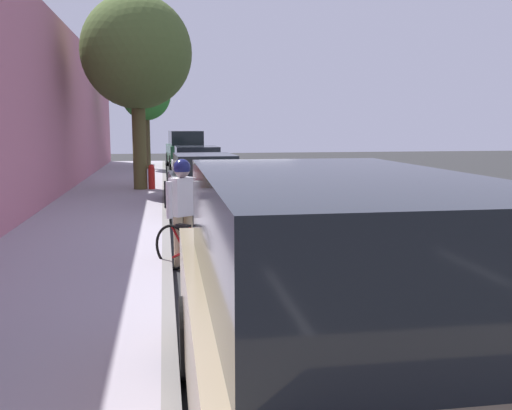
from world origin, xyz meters
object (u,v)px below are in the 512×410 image
object	(u,v)px
parked_suv_tan_far	(333,319)
street_tree_near_cyclist	(146,94)
cyclist_with_backpack	(182,202)
street_tree_mid_block	(137,53)
parked_sedan_silver_second	(197,167)
parked_sedan_grey_mid	(205,183)
bicycle_at_curb	(197,250)
parked_suv_green_nearest	(186,149)
fire_hydrant	(152,177)

from	to	relation	value
parked_suv_tan_far	street_tree_near_cyclist	distance (m)	25.05
cyclist_with_backpack	street_tree_near_cyclist	xyz separation A→B (m)	(1.06, -19.36, 2.75)
street_tree_near_cyclist	street_tree_mid_block	world-z (taller)	street_tree_mid_block
cyclist_with_backpack	parked_sedan_silver_second	bearing A→B (deg)	-94.59
parked_sedan_grey_mid	parked_suv_tan_far	xyz separation A→B (m)	(0.00, 11.56, 0.27)
street_tree_near_cyclist	bicycle_at_curb	bearing A→B (deg)	93.68
parked_suv_green_nearest	street_tree_near_cyclist	xyz separation A→B (m)	(1.99, 2.42, 2.80)
bicycle_at_curb	fire_hydrant	xyz separation A→B (m)	(0.90, -10.65, 0.18)
parked_sedan_grey_mid	street_tree_near_cyclist	size ratio (longest dim) A/B	0.88
cyclist_with_backpack	parked_sedan_grey_mid	bearing A→B (deg)	-97.59
parked_suv_tan_far	fire_hydrant	xyz separation A→B (m)	(1.49, -15.65, -0.46)
parked_suv_tan_far	street_tree_near_cyclist	bearing A→B (deg)	-85.69
street_tree_mid_block	parked_sedan_grey_mid	bearing A→B (deg)	114.08
fire_hydrant	parked_sedan_silver_second	bearing A→B (deg)	-133.55
parked_sedan_grey_mid	fire_hydrant	world-z (taller)	parked_sedan_grey_mid
parked_sedan_silver_second	parked_suv_tan_far	world-z (taller)	parked_suv_tan_far
parked_sedan_silver_second	parked_suv_tan_far	xyz separation A→B (m)	(0.15, 17.37, 0.27)
parked_suv_tan_far	fire_hydrant	bearing A→B (deg)	-84.55
street_tree_near_cyclist	street_tree_mid_block	size ratio (longest dim) A/B	0.79
cyclist_with_backpack	street_tree_near_cyclist	size ratio (longest dim) A/B	0.35
parked_sedan_silver_second	cyclist_with_backpack	world-z (taller)	cyclist_with_backpack
parked_suv_green_nearest	parked_sedan_silver_second	xyz separation A→B (m)	(-0.03, 9.88, -0.27)
bicycle_at_curb	street_tree_mid_block	xyz separation A→B (m)	(1.27, -10.76, 4.25)
parked_sedan_silver_second	street_tree_mid_block	distance (m)	4.67
parked_sedan_grey_mid	fire_hydrant	distance (m)	4.35
parked_suv_tan_far	street_tree_mid_block	distance (m)	16.28
parked_sedan_grey_mid	bicycle_at_curb	xyz separation A→B (m)	(0.60, 6.57, -0.36)
parked_sedan_silver_second	street_tree_mid_block	size ratio (longest dim) A/B	0.69
parked_suv_green_nearest	street_tree_near_cyclist	distance (m)	4.21
parked_sedan_grey_mid	cyclist_with_backpack	xyz separation A→B (m)	(0.81, 6.10, 0.33)
cyclist_with_backpack	street_tree_mid_block	xyz separation A→B (m)	(1.06, -10.29, 3.56)
parked_suv_tan_far	bicycle_at_curb	bearing A→B (deg)	-83.19
street_tree_near_cyclist	parked_sedan_grey_mid	bearing A→B (deg)	98.05
parked_sedan_grey_mid	parked_suv_green_nearest	bearing A→B (deg)	-90.43
parked_sedan_silver_second	parked_sedan_grey_mid	size ratio (longest dim) A/B	0.99
parked_suv_green_nearest	parked_sedan_silver_second	distance (m)	9.88
cyclist_with_backpack	parked_suv_green_nearest	bearing A→B (deg)	-92.44
cyclist_with_backpack	street_tree_mid_block	world-z (taller)	street_tree_mid_block
parked_suv_green_nearest	street_tree_near_cyclist	bearing A→B (deg)	50.60
parked_suv_green_nearest	bicycle_at_curb	xyz separation A→B (m)	(0.72, 22.25, -0.64)
bicycle_at_curb	fire_hydrant	world-z (taller)	fire_hydrant
bicycle_at_curb	parked_sedan_grey_mid	bearing A→B (deg)	-95.21
bicycle_at_curb	street_tree_mid_block	bearing A→B (deg)	-83.24
cyclist_with_backpack	street_tree_near_cyclist	world-z (taller)	street_tree_near_cyclist
parked_suv_green_nearest	cyclist_with_backpack	xyz separation A→B (m)	(0.93, 21.78, 0.06)
parked_suv_green_nearest	parked_sedan_grey_mid	size ratio (longest dim) A/B	1.07
parked_suv_green_nearest	bicycle_at_curb	bearing A→B (deg)	88.16
bicycle_at_curb	cyclist_with_backpack	xyz separation A→B (m)	(0.21, -0.47, 0.69)
parked_suv_green_nearest	parked_suv_tan_far	world-z (taller)	same
parked_suv_green_nearest	parked_suv_tan_far	bearing A→B (deg)	89.75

